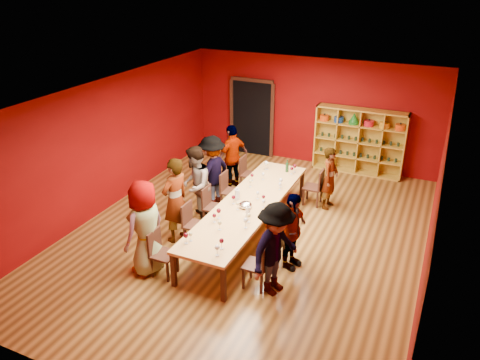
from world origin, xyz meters
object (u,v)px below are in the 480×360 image
person_left_0 (145,228)px  person_left_4 (233,157)px  person_left_2 (195,185)px  chair_person_left_2 (211,204)px  chair_person_left_4 (247,172)px  chair_person_left_0 (160,251)px  person_right_4 (330,178)px  chair_person_right_1 (277,240)px  tasting_table (248,205)px  chair_person_right_0 (261,263)px  chair_person_right_4 (316,185)px  person_left_1 (175,200)px  spittoon_bowl (245,205)px  chair_person_left_3 (228,189)px  person_right_0 (276,249)px  person_right_1 (291,231)px  shelving_unit (360,138)px  person_left_3 (212,171)px  chair_person_left_1 (192,222)px  wine_bottle (287,167)px

person_left_0 → person_left_4: person_left_0 is taller
person_left_2 → chair_person_left_2: bearing=69.5°
chair_person_left_4 → chair_person_left_0: bearing=-90.0°
person_right_4 → chair_person_right_1: bearing=178.5°
tasting_table → chair_person_right_0: bearing=-59.6°
chair_person_right_4 → tasting_table: bearing=-115.1°
person_left_2 → person_left_4: person_left_2 is taller
person_left_1 → spittoon_bowl: (1.30, 0.57, -0.10)m
chair_person_left_4 → tasting_table: bearing=-65.5°
chair_person_right_1 → chair_person_left_3: bearing=137.8°
person_left_4 → chair_person_left_3: bearing=41.8°
tasting_table → chair_person_left_0: size_ratio=5.06×
chair_person_left_0 → tasting_table: bearing=64.9°
person_right_4 → tasting_table: bearing=153.0°
chair_person_left_0 → chair_person_right_0: bearing=12.0°
chair_person_left_0 → person_left_0: 0.50m
person_right_0 → person_right_1: (0.01, 0.82, -0.10)m
chair_person_left_0 → person_left_4: (-0.40, 3.94, 0.34)m
shelving_unit → person_right_1: bearing=-92.4°
chair_person_left_2 → chair_person_right_1: (1.82, -0.79, 0.00)m
chair_person_left_4 → spittoon_bowl: chair_person_left_4 is taller
person_right_1 → chair_person_left_2: bearing=83.8°
person_left_3 → person_right_0: bearing=56.5°
person_left_0 → person_left_2: size_ratio=1.04×
chair_person_left_0 → chair_person_left_2: 2.00m
person_left_4 → person_right_0: (2.49, -3.55, 0.02)m
chair_person_right_4 → spittoon_bowl: size_ratio=3.33×
person_right_1 → chair_person_right_0: bearing=175.9°
tasting_table → chair_person_left_3: bearing=134.9°
chair_person_left_3 → chair_person_left_0: bearing=-90.0°
chair_person_right_1 → spittoon_bowl: chair_person_right_1 is taller
chair_person_right_0 → person_left_3: bearing=132.1°
chair_person_left_1 → chair_person_right_0: size_ratio=1.00×
shelving_unit → spittoon_bowl: bearing=-106.8°
chair_person_right_1 → person_right_1: bearing=0.0°
chair_person_left_0 → chair_person_right_4: bearing=64.9°
chair_person_left_1 → chair_person_right_0: (1.82, -0.78, 0.00)m
person_right_1 → person_left_3: bearing=71.1°
shelving_unit → spittoon_bowl: 4.73m
tasting_table → chair_person_left_0: chair_person_left_0 is taller
tasting_table → person_left_4: (-1.31, 2.00, 0.14)m
chair_person_left_0 → person_right_0: bearing=10.5°
person_left_0 → chair_person_right_1: person_left_0 is taller
chair_person_left_1 → person_left_3: person_left_3 is taller
chair_person_right_1 → person_left_1: bearing=-178.8°
person_left_4 → chair_person_right_0: (2.22, -3.55, -0.34)m
person_left_1 → wine_bottle: person_left_1 is taller
person_left_0 → spittoon_bowl: size_ratio=6.82×
person_left_2 → chair_person_right_0: 2.75m
person_right_1 → spittoon_bowl: 1.27m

